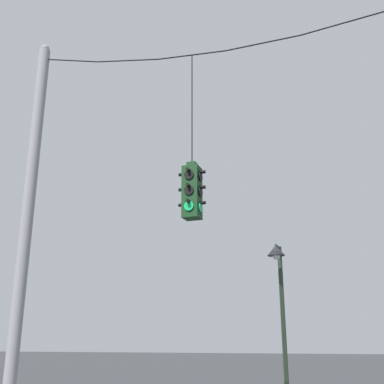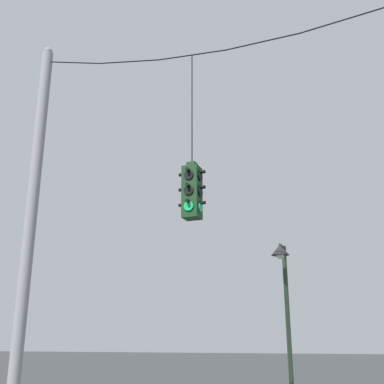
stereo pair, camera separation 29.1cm
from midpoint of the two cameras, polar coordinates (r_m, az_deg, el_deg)
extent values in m
cylinder|color=gray|center=(11.80, -19.74, -4.02)|extent=(0.28, 0.28, 9.44)
sphere|color=gray|center=(13.65, -17.63, 15.85)|extent=(0.22, 0.22, 0.22)
cylinder|color=black|center=(12.94, -14.89, 14.84)|extent=(1.63, 0.03, 0.46)
cylinder|color=black|center=(11.99, -8.39, 15.16)|extent=(1.63, 0.03, 0.32)
cylinder|color=black|center=(11.29, -0.87, 15.92)|extent=(1.63, 0.03, 0.17)
cylinder|color=black|center=(10.87, 7.51, 17.09)|extent=(1.62, 0.03, 0.03)
cylinder|color=black|center=(10.77, 16.40, 18.57)|extent=(1.63, 0.03, 0.17)
cube|color=#143819|center=(9.87, -0.84, -0.07)|extent=(0.34, 0.34, 1.11)
cube|color=#143819|center=(10.07, -0.83, 3.20)|extent=(0.19, 0.19, 0.10)
cylinder|color=black|center=(10.62, -0.80, 10.01)|extent=(0.02, 0.02, 2.59)
cylinder|color=black|center=(9.81, -1.22, 2.08)|extent=(0.20, 0.03, 0.20)
cylinder|color=black|center=(9.81, -1.31, 2.66)|extent=(0.07, 0.12, 0.07)
cylinder|color=black|center=(9.71, -1.23, 0.23)|extent=(0.20, 0.03, 0.20)
cylinder|color=black|center=(9.70, -1.33, 0.82)|extent=(0.07, 0.12, 0.07)
cylinder|color=#19C666|center=(9.61, -1.25, -1.65)|extent=(0.20, 0.03, 0.20)
cylinder|color=black|center=(9.60, -1.34, -1.06)|extent=(0.07, 0.12, 0.07)
cylinder|color=black|center=(10.14, -0.46, 1.42)|extent=(0.20, 0.03, 0.20)
cylinder|color=black|center=(10.21, -0.37, 1.82)|extent=(0.07, 0.12, 0.07)
cylinder|color=black|center=(10.04, -0.47, -0.37)|extent=(0.20, 0.03, 0.20)
cylinder|color=black|center=(10.11, -0.38, 0.05)|extent=(0.07, 0.12, 0.07)
cylinder|color=#19C666|center=(9.95, -0.47, -2.20)|extent=(0.20, 0.03, 0.20)
cylinder|color=black|center=(10.01, -0.38, -1.76)|extent=(0.07, 0.12, 0.07)
cylinder|color=black|center=(10.04, -1.82, 1.63)|extent=(0.03, 0.20, 0.20)
cylinder|color=black|center=(10.09, -2.06, 2.08)|extent=(0.12, 0.07, 0.07)
cylinder|color=black|center=(9.94, -1.84, -0.18)|extent=(0.03, 0.20, 0.20)
cylinder|color=black|center=(9.98, -2.08, 0.29)|extent=(0.12, 0.07, 0.07)
cylinder|color=#19C666|center=(9.84, -1.86, -2.03)|extent=(0.03, 0.20, 0.20)
cylinder|color=black|center=(9.88, -2.10, -1.55)|extent=(0.12, 0.07, 0.07)
cylinder|color=black|center=(9.92, 0.16, 1.87)|extent=(0.03, 0.20, 0.20)
cylinder|color=black|center=(9.93, 0.41, 2.39)|extent=(0.12, 0.07, 0.07)
cylinder|color=black|center=(9.81, 0.17, 0.04)|extent=(0.03, 0.20, 0.20)
cylinder|color=black|center=(9.82, 0.41, 0.57)|extent=(0.12, 0.07, 0.07)
cylinder|color=#19C666|center=(9.72, 0.17, -1.83)|extent=(0.03, 0.20, 0.20)
cylinder|color=black|center=(9.73, 0.42, -1.29)|extent=(0.12, 0.07, 0.07)
cylinder|color=#233323|center=(13.17, 10.21, -16.48)|extent=(0.12, 0.12, 4.70)
cylinder|color=#233323|center=(13.15, 9.47, -6.42)|extent=(0.07, 0.51, 0.07)
cone|color=#232328|center=(12.87, 9.28, -6.83)|extent=(0.47, 0.47, 0.28)
sphere|color=silver|center=(12.85, 9.31, -7.45)|extent=(0.21, 0.21, 0.21)
camera|label=1|loc=(0.15, -90.84, 0.27)|focal=45.00mm
camera|label=2|loc=(0.15, 89.16, -0.27)|focal=45.00mm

